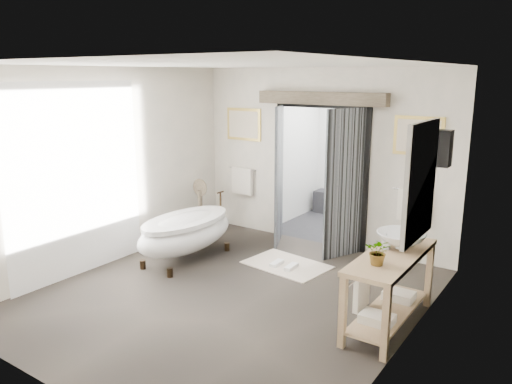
# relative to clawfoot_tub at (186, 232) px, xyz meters

# --- Properties ---
(ground_plane) EXTENTS (5.00, 5.00, 0.00)m
(ground_plane) POSITION_rel_clawfoot_tub_xyz_m (1.32, -0.63, -0.44)
(ground_plane) COLOR #423B33
(room_shell) EXTENTS (4.52, 5.02, 2.91)m
(room_shell) POSITION_rel_clawfoot_tub_xyz_m (1.28, -0.75, 1.41)
(room_shell) COLOR silver
(room_shell) RESTS_ON ground_plane
(shower_room) EXTENTS (2.22, 2.01, 2.51)m
(shower_room) POSITION_rel_clawfoot_tub_xyz_m (1.32, 3.36, 0.46)
(shower_room) COLOR #232227
(shower_room) RESTS_ON ground_plane
(back_wall_dressing) EXTENTS (3.82, 0.77, 2.52)m
(back_wall_dressing) POSITION_rel_clawfoot_tub_xyz_m (1.32, 1.68, 1.12)
(back_wall_dressing) COLOR black
(back_wall_dressing) RESTS_ON ground_plane
(clawfoot_tub) EXTENTS (0.83, 1.86, 0.91)m
(clawfoot_tub) POSITION_rel_clawfoot_tub_xyz_m (0.00, 0.00, 0.00)
(clawfoot_tub) COLOR black
(clawfoot_tub) RESTS_ON ground_plane
(vanity) EXTENTS (0.57, 1.60, 0.85)m
(vanity) POSITION_rel_clawfoot_tub_xyz_m (3.27, -0.27, 0.06)
(vanity) COLOR tan
(vanity) RESTS_ON ground_plane
(pedestal_mirror) EXTENTS (0.31, 0.20, 1.04)m
(pedestal_mirror) POSITION_rel_clawfoot_tub_xyz_m (-0.55, 0.98, 0.00)
(pedestal_mirror) COLOR #72614C
(pedestal_mirror) RESTS_ON ground_plane
(rug) EXTENTS (1.29, 0.95, 0.01)m
(rug) POSITION_rel_clawfoot_tub_xyz_m (1.40, 0.66, -0.44)
(rug) COLOR beige
(rug) RESTS_ON ground_plane
(slippers) EXTENTS (0.37, 0.28, 0.05)m
(slippers) POSITION_rel_clawfoot_tub_xyz_m (1.42, 0.55, -0.40)
(slippers) COLOR white
(slippers) RESTS_ON rug
(basin) EXTENTS (0.70, 0.70, 0.19)m
(basin) POSITION_rel_clawfoot_tub_xyz_m (3.30, -0.01, 0.50)
(basin) COLOR white
(basin) RESTS_ON vanity
(plant) EXTENTS (0.30, 0.28, 0.29)m
(plant) POSITION_rel_clawfoot_tub_xyz_m (3.28, -0.65, 0.55)
(plant) COLOR gray
(plant) RESTS_ON vanity
(soap_bottle_a) EXTENTS (0.09, 0.09, 0.19)m
(soap_bottle_a) POSITION_rel_clawfoot_tub_xyz_m (3.17, -0.12, 0.50)
(soap_bottle_a) COLOR gray
(soap_bottle_a) RESTS_ON vanity
(soap_bottle_b) EXTENTS (0.18, 0.18, 0.17)m
(soap_bottle_b) POSITION_rel_clawfoot_tub_xyz_m (3.30, 0.46, 0.49)
(soap_bottle_b) COLOR gray
(soap_bottle_b) RESTS_ON vanity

